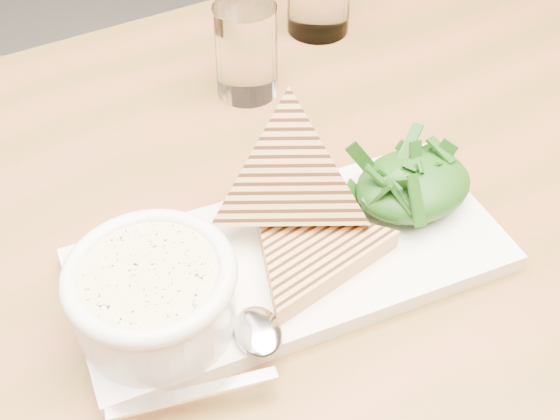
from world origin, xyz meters
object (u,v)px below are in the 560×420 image
soup_bowl (155,301)px  glass_near (246,51)px  platter (291,259)px  table_top (295,237)px

soup_bowl → glass_near: size_ratio=1.18×
platter → glass_near: size_ratio=3.52×
platter → soup_bowl: bearing=-174.3°
table_top → glass_near: glass_near is taller
platter → glass_near: bearing=71.8°
soup_bowl → platter: bearing=5.7°
platter → table_top: bearing=57.1°
platter → glass_near: glass_near is taller
table_top → platter: size_ratio=3.41×
platter → soup_bowl: size_ratio=2.99×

